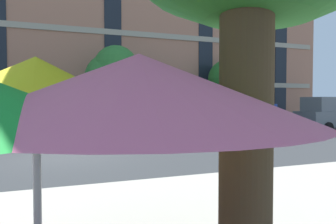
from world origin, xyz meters
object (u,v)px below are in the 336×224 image
(sedan_black, at_px, (36,123))
(pickup_gray, at_px, (174,119))
(pickup_gray_midblock, at_px, (332,115))
(patio_umbrella, at_px, (36,92))
(sedan_blue, at_px, (253,118))
(street_tree_middle, at_px, (113,75))
(street_tree_right, at_px, (228,79))

(sedan_black, bearing_deg, pickup_gray, 0.00)
(sedan_black, relative_size, pickup_gray_midblock, 0.86)
(patio_umbrella, bearing_deg, pickup_gray, 64.05)
(sedan_black, distance_m, sedan_blue, 11.57)
(street_tree_middle, bearing_deg, patio_umbrella, -102.89)
(sedan_blue, distance_m, street_tree_right, 4.33)
(street_tree_middle, distance_m, street_tree_right, 7.99)
(patio_umbrella, bearing_deg, pickup_gray_midblock, 36.52)
(sedan_black, xyz_separation_m, street_tree_middle, (4.03, 2.98, 2.51))
(sedan_blue, distance_m, street_tree_middle, 8.49)
(pickup_gray, bearing_deg, sedan_blue, -0.00)
(pickup_gray_midblock, height_order, street_tree_right, street_tree_right)
(sedan_black, height_order, pickup_gray_midblock, pickup_gray_midblock)
(pickup_gray, xyz_separation_m, pickup_gray_midblock, (10.97, 0.00, 0.00))
(street_tree_right, height_order, patio_umbrella, street_tree_right)
(sedan_blue, relative_size, pickup_gray_midblock, 0.86)
(street_tree_middle, distance_m, patio_umbrella, 16.15)
(sedan_blue, bearing_deg, street_tree_middle, 158.46)
(sedan_black, distance_m, street_tree_right, 12.76)
(sedan_black, bearing_deg, sedan_blue, 0.00)
(sedan_blue, relative_size, patio_umbrella, 1.09)
(street_tree_middle, relative_size, patio_umbrella, 1.27)
(pickup_gray_midblock, relative_size, street_tree_right, 1.07)
(street_tree_middle, bearing_deg, street_tree_right, 3.84)
(patio_umbrella, bearing_deg, sedan_blue, 48.77)
(pickup_gray, xyz_separation_m, patio_umbrella, (-6.18, -12.70, 0.99))
(street_tree_right, bearing_deg, street_tree_middle, -176.16)
(pickup_gray_midblock, bearing_deg, patio_umbrella, -143.48)
(street_tree_right, xyz_separation_m, patio_umbrella, (-11.56, -16.21, -1.43))
(pickup_gray, relative_size, sedan_blue, 1.16)
(street_tree_middle, xyz_separation_m, patio_umbrella, (-3.59, -15.68, -1.44))
(pickup_gray_midblock, xyz_separation_m, street_tree_right, (-5.59, 3.51, 2.42))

